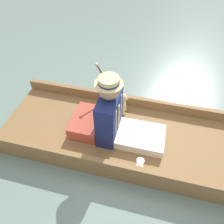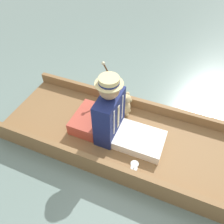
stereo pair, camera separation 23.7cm
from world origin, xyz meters
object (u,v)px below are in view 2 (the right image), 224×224
at_px(seated_person, 118,119).
at_px(wine_glass, 134,165).
at_px(walking_cane, 113,82).
at_px(teddy_bear, 126,105).

bearing_deg(seated_person, wine_glass, 53.70).
bearing_deg(wine_glass, walking_cane, -144.94).
distance_m(teddy_bear, walking_cane, 0.34).
distance_m(teddy_bear, wine_glass, 0.82).
bearing_deg(walking_cane, wine_glass, 35.06).
height_order(teddy_bear, wine_glass, teddy_bear).
relative_size(seated_person, teddy_bear, 2.49).
bearing_deg(teddy_bear, seated_person, 4.89).
relative_size(wine_glass, walking_cane, 0.15).
bearing_deg(walking_cane, seated_person, 27.61).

